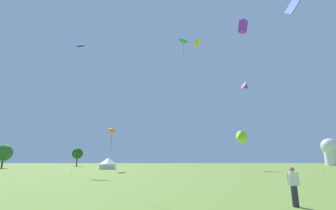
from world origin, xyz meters
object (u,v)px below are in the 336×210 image
(person_spectator, at_px, (294,187))
(tree_distant_left, at_px, (4,153))
(kite_yellow_box, at_px, (197,43))
(kite_orange_parafoil, at_px, (112,131))
(observatory_dome, at_px, (330,150))
(festival_tent_right, at_px, (108,163))
(kite_green_parafoil, at_px, (183,42))
(kite_purple_box, at_px, (243,26))
(kite_blue_diamond, at_px, (293,6))
(kite_purple_delta, at_px, (246,87))
(kite_blue_parafoil, at_px, (80,46))
(tree_distant_right, at_px, (77,153))
(kite_lime_delta, at_px, (239,138))

(person_spectator, relative_size, tree_distant_left, 0.27)
(kite_yellow_box, height_order, kite_orange_parafoil, kite_yellow_box)
(observatory_dome, distance_m, tree_distant_left, 114.02)
(kite_orange_parafoil, height_order, festival_tent_right, kite_orange_parafoil)
(kite_green_parafoil, relative_size, kite_purple_box, 0.72)
(kite_blue_diamond, bearing_deg, kite_purple_delta, 85.27)
(kite_blue_diamond, height_order, kite_blue_parafoil, kite_blue_parafoil)
(kite_purple_box, height_order, tree_distant_right, kite_purple_box)
(kite_orange_parafoil, bearing_deg, kite_purple_delta, -5.98)
(kite_yellow_box, relative_size, person_spectator, 19.98)
(kite_blue_diamond, relative_size, kite_lime_delta, 2.53)
(festival_tent_right, height_order, observatory_dome, observatory_dome)
(kite_blue_diamond, xyz_separation_m, tree_distant_right, (-46.57, 65.16, -15.07))
(kite_green_parafoil, xyz_separation_m, tree_distant_left, (-46.86, 25.90, -19.61))
(kite_blue_diamond, height_order, kite_purple_box, kite_purple_box)
(kite_blue_parafoil, distance_m, kite_orange_parafoil, 23.12)
(kite_yellow_box, height_order, tree_distant_right, kite_yellow_box)
(tree_distant_right, bearing_deg, kite_yellow_box, -36.64)
(kite_blue_diamond, bearing_deg, tree_distant_right, 125.55)
(person_spectator, height_order, tree_distant_right, tree_distant_right)
(kite_lime_delta, bearing_deg, kite_green_parafoil, -140.82)
(kite_orange_parafoil, xyz_separation_m, tree_distant_left, (-32.49, 16.98, -3.96))
(kite_blue_parafoil, bearing_deg, person_spectator, -58.04)
(tree_distant_left, bearing_deg, kite_green_parafoil, -28.93)
(tree_distant_left, bearing_deg, kite_yellow_box, -7.90)
(person_spectator, xyz_separation_m, observatory_dome, (61.12, 84.30, 5.16))
(kite_yellow_box, bearing_deg, tree_distant_left, 172.10)
(kite_lime_delta, relative_size, tree_distant_right, 1.28)
(observatory_dome, bearing_deg, tree_distant_right, -176.37)
(kite_orange_parafoil, bearing_deg, kite_green_parafoil, -31.83)
(kite_green_parafoil, height_order, kite_orange_parafoil, kite_green_parafoil)
(kite_purple_delta, height_order, kite_blue_diamond, kite_blue_diamond)
(kite_blue_diamond, distance_m, kite_blue_parafoil, 46.43)
(kite_lime_delta, distance_m, kite_yellow_box, 28.80)
(kite_blue_parafoil, distance_m, kite_green_parafoil, 27.32)
(kite_yellow_box, bearing_deg, festival_tent_right, 179.73)
(kite_yellow_box, bearing_deg, kite_lime_delta, -49.94)
(kite_orange_parafoil, height_order, tree_distant_right, kite_orange_parafoil)
(kite_yellow_box, distance_m, kite_purple_box, 14.07)
(kite_purple_box, height_order, tree_distant_left, kite_purple_box)
(person_spectator, bearing_deg, kite_orange_parafoil, 113.52)
(kite_purple_delta, xyz_separation_m, kite_green_parafoil, (-13.33, -6.01, 6.85))
(kite_blue_parafoil, bearing_deg, festival_tent_right, 43.09)
(kite_blue_diamond, distance_m, kite_orange_parafoil, 37.96)
(kite_yellow_box, bearing_deg, kite_purple_delta, -58.13)
(kite_purple_box, height_order, kite_orange_parafoil, kite_purple_box)
(kite_blue_diamond, height_order, tree_distant_right, kite_blue_diamond)
(kite_blue_parafoil, relative_size, kite_lime_delta, 3.51)
(kite_blue_parafoil, relative_size, tree_distant_left, 4.66)
(kite_lime_delta, bearing_deg, tree_distant_right, 141.00)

